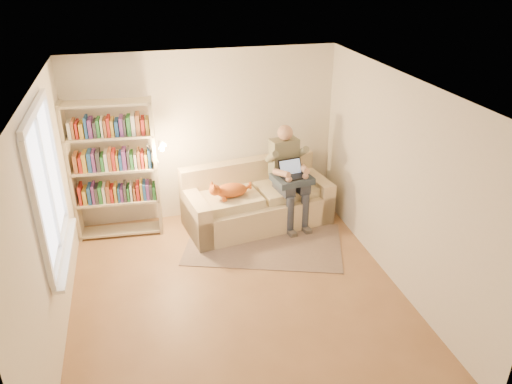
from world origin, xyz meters
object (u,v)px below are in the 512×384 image
object	(u,v)px
person	(288,170)
cat	(227,191)
bookshelf	(114,164)
laptop	(293,172)
sofa	(256,203)

from	to	relation	value
person	cat	size ratio (longest dim) A/B	2.21
cat	bookshelf	bearing A→B (deg)	157.23
cat	laptop	distance (m)	1.03
laptop	bookshelf	bearing A→B (deg)	162.61
person	bookshelf	xyz separation A→B (m)	(-2.51, 0.24, 0.26)
laptop	bookshelf	world-z (taller)	bookshelf
person	sofa	bearing A→B (deg)	160.24
sofa	laptop	xyz separation A→B (m)	(0.51, -0.22, 0.56)
person	cat	bearing A→B (deg)	178.69
bookshelf	laptop	bearing A→B (deg)	-4.46
person	bookshelf	size ratio (longest dim) A/B	0.75
sofa	person	bearing A→B (deg)	-19.76
sofa	bookshelf	xyz separation A→B (m)	(-2.04, 0.15, 0.79)
bookshelf	person	bearing A→B (deg)	-1.68
cat	sofa	bearing A→B (deg)	14.79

